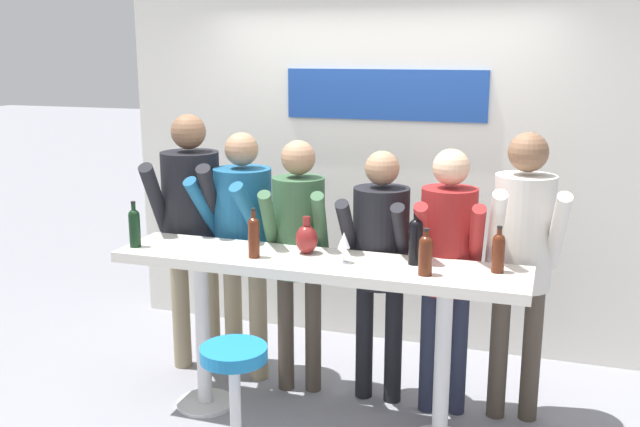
% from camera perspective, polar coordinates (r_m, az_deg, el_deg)
% --- Properties ---
extents(ground_plane, '(40.00, 40.00, 0.00)m').
position_cam_1_polar(ground_plane, '(4.46, -0.32, -16.44)').
color(ground_plane, gray).
extents(back_wall, '(3.98, 0.12, 2.76)m').
position_cam_1_polar(back_wall, '(5.33, 4.70, 4.22)').
color(back_wall, silver).
rests_on(back_wall, ground_plane).
extents(tasting_table, '(2.38, 0.50, 1.03)m').
position_cam_1_polar(tasting_table, '(4.11, -0.33, -6.06)').
color(tasting_table, silver).
rests_on(tasting_table, ground_plane).
extents(bar_stool, '(0.36, 0.36, 0.71)m').
position_cam_1_polar(bar_stool, '(3.82, -6.83, -13.90)').
color(bar_stool, silver).
rests_on(bar_stool, ground_plane).
extents(person_far_left, '(0.53, 0.64, 1.78)m').
position_cam_1_polar(person_far_left, '(4.87, -10.25, -0.15)').
color(person_far_left, gray).
rests_on(person_far_left, ground_plane).
extents(person_left, '(0.52, 0.61, 1.67)m').
position_cam_1_polar(person_left, '(4.72, -6.21, -1.30)').
color(person_left, gray).
rests_on(person_left, ground_plane).
extents(person_center_left, '(0.46, 0.56, 1.65)m').
position_cam_1_polar(person_center_left, '(4.49, -1.72, -2.04)').
color(person_center_left, '#473D33').
rests_on(person_center_left, ground_plane).
extents(person_center, '(0.41, 0.50, 1.60)m').
position_cam_1_polar(person_center, '(4.38, 4.84, -2.92)').
color(person_center, black).
rests_on(person_center, ground_plane).
extents(person_center_right, '(0.44, 0.55, 1.64)m').
position_cam_1_polar(person_center_right, '(4.27, 10.16, -3.14)').
color(person_center_right, '#23283D').
rests_on(person_center_right, ground_plane).
extents(person_right, '(0.46, 0.58, 1.74)m').
position_cam_1_polar(person_right, '(4.27, 15.88, -2.50)').
color(person_right, '#473D33').
rests_on(person_right, ground_plane).
extents(wine_bottle_0, '(0.07, 0.07, 0.29)m').
position_cam_1_polar(wine_bottle_0, '(4.07, -5.32, -1.74)').
color(wine_bottle_0, '#4C1E0F').
rests_on(wine_bottle_0, tasting_table).
extents(wine_bottle_1, '(0.07, 0.07, 0.25)m').
position_cam_1_polar(wine_bottle_1, '(3.78, 8.45, -3.16)').
color(wine_bottle_1, '#4C1E0F').
rests_on(wine_bottle_1, tasting_table).
extents(wine_bottle_2, '(0.08, 0.08, 0.31)m').
position_cam_1_polar(wine_bottle_2, '(3.96, 7.66, -2.04)').
color(wine_bottle_2, black).
rests_on(wine_bottle_2, tasting_table).
extents(wine_bottle_3, '(0.07, 0.07, 0.28)m').
position_cam_1_polar(wine_bottle_3, '(4.42, -14.62, -0.98)').
color(wine_bottle_3, black).
rests_on(wine_bottle_3, tasting_table).
extents(wine_bottle_4, '(0.07, 0.07, 0.25)m').
position_cam_1_polar(wine_bottle_4, '(3.90, 14.08, -2.92)').
color(wine_bottle_4, '#4C1E0F').
rests_on(wine_bottle_4, tasting_table).
extents(wine_glass_0, '(0.07, 0.07, 0.18)m').
position_cam_1_polar(wine_glass_0, '(3.95, 1.93, -2.22)').
color(wine_glass_0, silver).
rests_on(wine_glass_0, tasting_table).
extents(decorative_vase, '(0.13, 0.13, 0.22)m').
position_cam_1_polar(decorative_vase, '(4.15, -1.08, -2.02)').
color(decorative_vase, maroon).
rests_on(decorative_vase, tasting_table).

